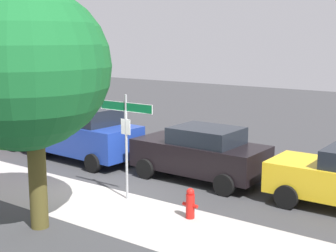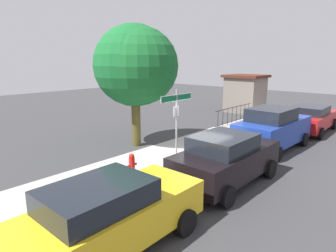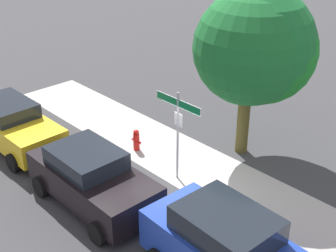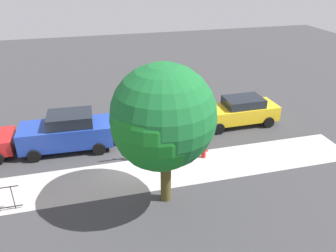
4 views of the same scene
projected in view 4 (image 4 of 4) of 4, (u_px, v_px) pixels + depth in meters
The scene contains 8 objects.
ground_plane at pixel (145, 158), 16.24m from camera, with size 60.00×60.00×0.00m, color #38383A.
sidewalk_strip at pixel (106, 180), 14.66m from camera, with size 24.00×2.60×0.00m, color #ADA6A1.
street_sign at pixel (157, 122), 15.07m from camera, with size 1.83×0.07×2.93m.
shade_tree at pixel (161, 116), 11.67m from camera, with size 3.79×4.01×5.70m.
car_yellow at pixel (239, 111), 19.25m from camera, with size 4.54×1.98×1.63m.
car_black at pixel (159, 120), 18.14m from camera, with size 4.25×2.06×1.71m.
car_blue at pixel (67, 132), 16.65m from camera, with size 4.56×2.19×1.96m.
fire_hydrant at pixel (204, 150), 16.18m from camera, with size 0.42×0.22×0.78m.
Camera 4 is at (2.37, 13.61, 8.75)m, focal length 35.53 mm.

